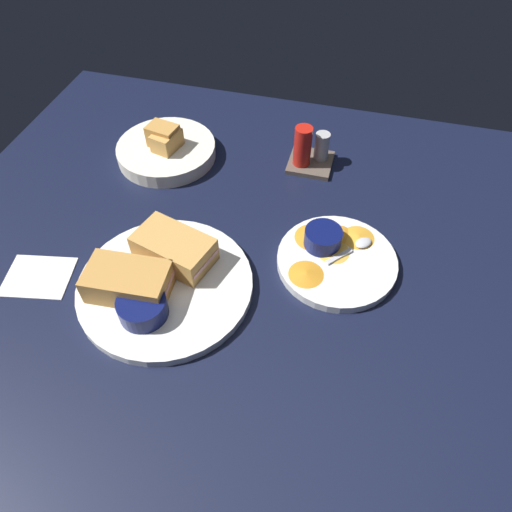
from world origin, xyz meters
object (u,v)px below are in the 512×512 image
Objects in this scene: spoon_by_dark_ramekin at (167,286)px; ramekin_light_gravy at (323,237)px; sandwich_half_far at (128,282)px; plate_chips_companion at (337,261)px; ramekin_dark_sauce at (142,307)px; plate_sandwich_main at (166,285)px; spoon_by_gravy_ramekin at (358,246)px; bread_basket_rear at (166,149)px; condiment_caddy at (309,152)px; sandwich_half_near at (174,248)px.

spoon_by_dark_ramekin is 27.84cm from ramekin_light_gravy.
plate_chips_companion is (31.32, 15.40, -3.20)cm from sandwich_half_far.
sandwich_half_far is at bearing 137.37° from ramekin_dark_sauce.
spoon_by_gravy_ramekin is (29.66, 15.89, 1.16)cm from plate_sandwich_main.
bread_basket_rear is 2.19× the size of condiment_caddy.
spoon_by_gravy_ramekin is at bearing 36.26° from ramekin_dark_sauce.
ramekin_dark_sauce is 47.86cm from condiment_caddy.
condiment_caddy is at bearing 111.04° from plate_chips_companion.
ramekin_dark_sauce reaches higher than spoon_by_dark_ramekin.
bread_basket_rear is at bearing 111.47° from plate_sandwich_main.
bread_basket_rear reaches higher than ramekin_dark_sauce.
plate_sandwich_main is 6.36cm from sandwich_half_far.
ramekin_light_gravy is 40.66cm from bread_basket_rear.
condiment_caddy is (16.83, 38.03, 2.61)cm from plate_sandwich_main.
plate_sandwich_main is at bearing -88.10° from sandwich_half_near.
ramekin_dark_sauce is (3.86, -3.55, -0.56)cm from sandwich_half_far.
sandwich_half_far is 33.47cm from ramekin_light_gravy.
bread_basket_rear is (-36.50, 17.86, -1.32)cm from ramekin_light_gravy.
sandwich_half_near reaches higher than spoon_by_gravy_ramekin.
spoon_by_dark_ramekin is at bearing -150.11° from spoon_by_gravy_ramekin.
plate_chips_companion is (25.96, 13.26, -1.16)cm from spoon_by_dark_ramekin.
ramekin_dark_sauce is 6.08cm from spoon_by_dark_ramekin.
ramekin_dark_sauce is 0.77× the size of spoon_by_dark_ramekin.
ramekin_dark_sauce is at bearing -143.74° from spoon_by_gravy_ramekin.
spoon_by_gravy_ramekin is at bearing 7.55° from ramekin_light_gravy.
sandwich_half_near reaches higher than plate_chips_companion.
plate_sandwich_main is 33.67cm from spoon_by_gravy_ramekin.
sandwich_half_near is 30.34cm from bread_basket_rear.
spoon_by_dark_ramekin is at bearing 75.28° from ramekin_dark_sauce.
bread_basket_rear is (-8.29, 35.85, -1.98)cm from sandwich_half_far.
plate_sandwich_main is 29.43cm from plate_chips_companion.
sandwich_half_far is 46.24cm from condiment_caddy.
sandwich_half_near is at bearing -165.37° from plate_chips_companion.
bread_basket_rear is 30.25cm from condiment_caddy.
condiment_caddy reaches higher than ramekin_dark_sauce.
ramekin_light_gravy is 0.31× the size of bread_basket_rear.
ramekin_dark_sauce is 0.37× the size of bread_basket_rear.
plate_chips_companion is at bearing -68.96° from condiment_caddy.
sandwich_half_near is 0.71× the size of plate_chips_companion.
sandwich_half_near is 0.71× the size of bread_basket_rear.
sandwich_half_far is at bearing -148.10° from plate_sandwich_main.
spoon_by_dark_ramekin is at bearing 21.83° from sandwich_half_far.
ramekin_light_gravy reaches higher than plate_chips_companion.
sandwich_half_near is 2.24× the size of ramekin_light_gravy.
spoon_by_dark_ramekin is at bearing -112.58° from condiment_caddy.
spoon_by_dark_ramekin is 1.19× the size of spoon_by_gravy_ramekin.
sandwich_half_far is at bearing -76.98° from bread_basket_rear.
condiment_caddy reaches higher than sandwich_half_far.
ramekin_light_gravy is at bearing 34.72° from spoon_by_dark_ramekin.
sandwich_half_far is 36.85cm from bread_basket_rear.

